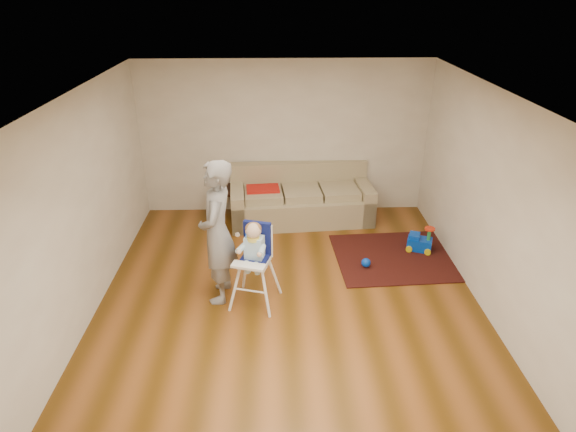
{
  "coord_description": "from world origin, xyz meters",
  "views": [
    {
      "loc": [
        -0.16,
        -5.37,
        3.84
      ],
      "look_at": [
        0.0,
        0.4,
        1.0
      ],
      "focal_mm": 30.0,
      "sensor_mm": 36.0,
      "label": 1
    }
  ],
  "objects_px": {
    "side_table": "(229,203)",
    "adult": "(217,233)",
    "sofa": "(301,195)",
    "toy_ball": "(366,263)",
    "high_chair": "(255,265)",
    "ride_on_toy": "(420,238)"
  },
  "relations": [
    {
      "from": "adult",
      "to": "high_chair",
      "type": "bearing_deg",
      "value": 75.57
    },
    {
      "from": "ride_on_toy",
      "to": "adult",
      "type": "bearing_deg",
      "value": -139.04
    },
    {
      "from": "toy_ball",
      "to": "adult",
      "type": "bearing_deg",
      "value": -162.75
    },
    {
      "from": "sofa",
      "to": "high_chair",
      "type": "bearing_deg",
      "value": -111.36
    },
    {
      "from": "sofa",
      "to": "adult",
      "type": "distance_m",
      "value": 2.62
    },
    {
      "from": "side_table",
      "to": "toy_ball",
      "type": "xyz_separation_m",
      "value": [
        2.16,
        -1.79,
        -0.18
      ]
    },
    {
      "from": "side_table",
      "to": "ride_on_toy",
      "type": "distance_m",
      "value": 3.36
    },
    {
      "from": "high_chair",
      "to": "sofa",
      "type": "bearing_deg",
      "value": 89.13
    },
    {
      "from": "sofa",
      "to": "adult",
      "type": "height_order",
      "value": "adult"
    },
    {
      "from": "high_chair",
      "to": "side_table",
      "type": "bearing_deg",
      "value": 118.03
    },
    {
      "from": "sofa",
      "to": "side_table",
      "type": "distance_m",
      "value": 1.31
    },
    {
      "from": "ride_on_toy",
      "to": "toy_ball",
      "type": "height_order",
      "value": "ride_on_toy"
    },
    {
      "from": "side_table",
      "to": "toy_ball",
      "type": "height_order",
      "value": "side_table"
    },
    {
      "from": "side_table",
      "to": "ride_on_toy",
      "type": "xyz_separation_m",
      "value": [
        3.09,
        -1.31,
        -0.05
      ]
    },
    {
      "from": "side_table",
      "to": "adult",
      "type": "xyz_separation_m",
      "value": [
        0.1,
        -2.44,
        0.69
      ]
    },
    {
      "from": "sofa",
      "to": "toy_ball",
      "type": "bearing_deg",
      "value": -66.51
    },
    {
      "from": "sofa",
      "to": "ride_on_toy",
      "type": "relative_size",
      "value": 6.2
    },
    {
      "from": "side_table",
      "to": "toy_ball",
      "type": "distance_m",
      "value": 2.82
    },
    {
      "from": "side_table",
      "to": "adult",
      "type": "height_order",
      "value": "adult"
    },
    {
      "from": "side_table",
      "to": "ride_on_toy",
      "type": "relative_size",
      "value": 1.33
    },
    {
      "from": "ride_on_toy",
      "to": "high_chair",
      "type": "distance_m",
      "value": 2.85
    },
    {
      "from": "sofa",
      "to": "toy_ball",
      "type": "relative_size",
      "value": 18.12
    }
  ]
}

